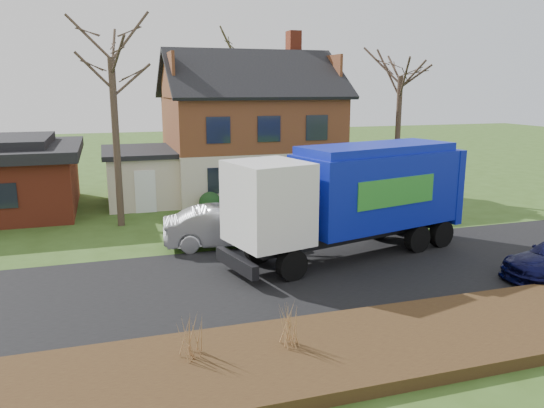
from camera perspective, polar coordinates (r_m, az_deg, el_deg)
name	(u,v)px	position (r m, az deg, el deg)	size (l,w,h in m)	color
ground	(304,275)	(17.63, 3.41, -7.67)	(120.00, 120.00, 0.00)	#34501A
road	(304,275)	(17.63, 3.41, -7.64)	(80.00, 7.00, 0.02)	black
mulch_verge	(384,344)	(13.17, 11.97, -14.49)	(80.00, 3.50, 0.30)	black
main_house	(241,124)	(30.35, -3.35, 8.61)	(12.95, 8.95, 9.26)	beige
garbage_truck	(355,193)	(19.37, 8.89, 1.17)	(9.71, 4.72, 4.02)	black
silver_sedan	(226,226)	(20.61, -5.02, -2.42)	(1.66, 4.76, 1.57)	#ACAFB4
tree_front_west	(109,30)	(24.06, -17.12, 17.41)	(3.41, 3.41, 10.14)	#433328
tree_front_east	(402,56)	(30.93, 13.78, 15.25)	(3.43, 3.43, 9.53)	#433228
tree_back	(238,46)	(39.72, -3.71, 16.62)	(3.39, 3.39, 10.74)	#433A28
grass_clump_west	(189,335)	(11.96, -8.95, -13.79)	(0.38, 0.31, 1.01)	#9B7044
grass_clump_mid	(288,325)	(12.29, 1.70, -12.85)	(0.36, 0.30, 1.02)	#9F7446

